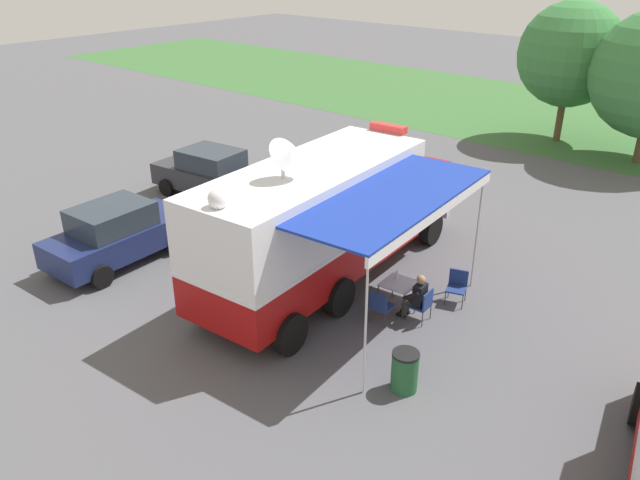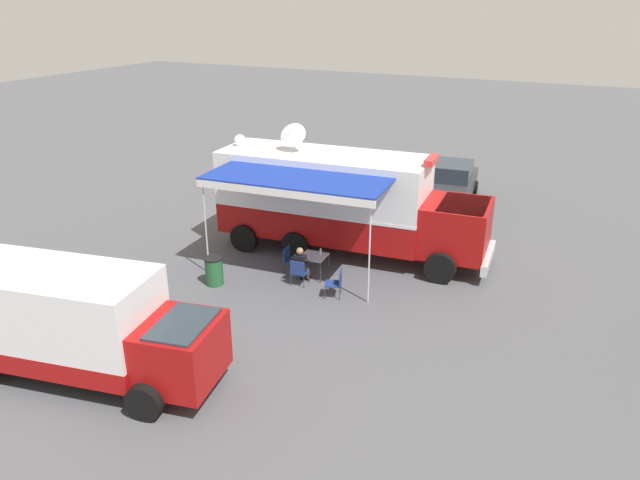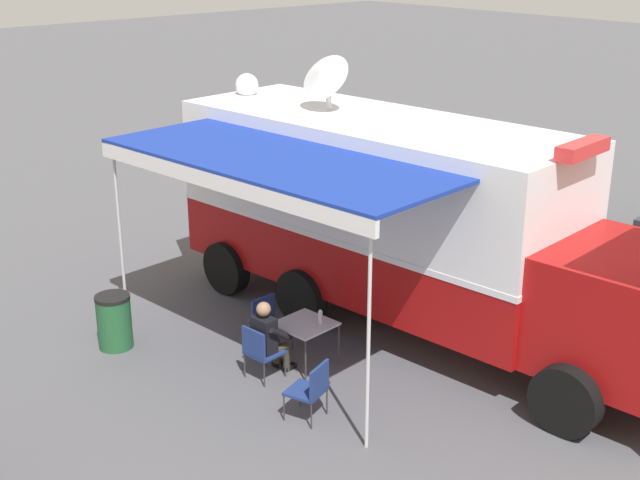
% 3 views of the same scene
% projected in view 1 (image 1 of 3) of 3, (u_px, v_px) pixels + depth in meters
% --- Properties ---
extents(ground_plane, '(100.00, 100.00, 0.00)m').
position_uv_depth(ground_plane, '(312.00, 290.00, 16.64)').
color(ground_plane, '#515156').
extents(grass_verge, '(80.00, 14.00, 0.01)m').
position_uv_depth(grass_verge, '(596.00, 124.00, 31.76)').
color(grass_verge, '#386633').
rests_on(grass_verge, ground).
extents(lot_stripe, '(0.51, 4.79, 0.01)m').
position_uv_depth(lot_stripe, '(305.00, 231.00, 20.05)').
color(lot_stripe, silver).
rests_on(lot_stripe, ground).
extents(command_truck, '(5.47, 9.66, 4.53)m').
position_uv_depth(command_truck, '(330.00, 215.00, 16.32)').
color(command_truck, '#9E0F0F').
rests_on(command_truck, ground).
extents(folding_table, '(0.86, 0.86, 0.73)m').
position_uv_depth(folding_table, '(399.00, 285.00, 15.55)').
color(folding_table, silver).
rests_on(folding_table, ground).
extents(water_bottle, '(0.07, 0.07, 0.22)m').
position_uv_depth(water_bottle, '(397.00, 275.00, 15.69)').
color(water_bottle, silver).
rests_on(water_bottle, folding_table).
extents(folding_chair_at_table, '(0.52, 0.52, 0.87)m').
position_uv_depth(folding_chair_at_table, '(423.00, 303.00, 15.06)').
color(folding_chair_at_table, navy).
rests_on(folding_chair_at_table, ground).
extents(folding_chair_beside_table, '(0.52, 0.52, 0.87)m').
position_uv_depth(folding_chair_beside_table, '(380.00, 305.00, 15.01)').
color(folding_chair_beside_table, navy).
rests_on(folding_chair_beside_table, ground).
extents(folding_chair_spare_by_truck, '(0.61, 0.61, 0.87)m').
position_uv_depth(folding_chair_spare_by_truck, '(457.00, 284.00, 15.91)').
color(folding_chair_spare_by_truck, navy).
rests_on(folding_chair_spare_by_truck, ground).
extents(seated_responder, '(0.68, 0.58, 1.25)m').
position_uv_depth(seated_responder, '(416.00, 296.00, 15.10)').
color(seated_responder, black).
rests_on(seated_responder, ground).
extents(trash_bin, '(0.57, 0.57, 0.91)m').
position_uv_depth(trash_bin, '(405.00, 371.00, 12.78)').
color(trash_bin, '#235B33').
rests_on(trash_bin, ground).
extents(car_behind_truck, '(4.37, 2.37, 1.76)m').
position_uv_depth(car_behind_truck, '(210.00, 173.00, 22.43)').
color(car_behind_truck, '#2D2D33').
rests_on(car_behind_truck, ground).
extents(car_far_corner, '(2.20, 4.30, 1.76)m').
position_uv_depth(car_far_corner, '(117.00, 233.00, 17.80)').
color(car_far_corner, navy).
rests_on(car_far_corner, ground).
extents(tree_far_left, '(4.61, 4.61, 6.24)m').
position_uv_depth(tree_far_left, '(571.00, 54.00, 27.41)').
color(tree_far_left, brown).
rests_on(tree_far_left, ground).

